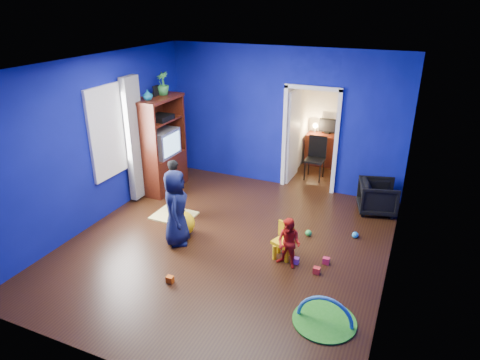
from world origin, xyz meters
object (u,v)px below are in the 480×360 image
at_px(child_black, 175,188).
at_px(toddler_red, 289,243).
at_px(armchair, 378,197).
at_px(folding_chair, 315,159).
at_px(play_mat, 324,321).
at_px(kid_chair, 283,243).
at_px(study_desk, 325,150).
at_px(hopper_ball, 183,223).
at_px(vase, 148,95).
at_px(child_navy, 176,208).
at_px(crt_tv, 162,143).
at_px(tv_armoire, 161,144).

bearing_deg(child_black, toddler_red, -166.16).
height_order(armchair, folding_chair, folding_chair).
bearing_deg(play_mat, kid_chair, 128.81).
distance_m(play_mat, study_desk, 5.58).
height_order(play_mat, folding_chair, folding_chair).
distance_m(hopper_ball, kid_chair, 1.79).
relative_size(toddler_red, vase, 4.09).
xyz_separation_m(child_navy, crt_tv, (-1.38, 1.76, 0.38)).
height_order(child_navy, toddler_red, child_navy).
distance_m(kid_chair, play_mat, 1.53).
bearing_deg(play_mat, crt_tv, 146.70).
distance_m(hopper_ball, study_desk, 4.50).
bearing_deg(vase, play_mat, -30.00).
xyz_separation_m(hopper_ball, play_mat, (2.73, -1.15, -0.20)).
distance_m(tv_armoire, kid_chair, 3.57).
bearing_deg(vase, toddler_red, -22.84).
bearing_deg(child_black, armchair, -123.37).
bearing_deg(kid_chair, study_desk, 114.72).
distance_m(armchair, vase, 4.75).
relative_size(child_navy, crt_tv, 1.83).
distance_m(armchair, crt_tv, 4.37).
height_order(crt_tv, study_desk, crt_tv).
height_order(crt_tv, play_mat, crt_tv).
bearing_deg(child_black, tv_armoire, -14.64).
xyz_separation_m(armchair, child_black, (-3.43, -1.60, 0.23)).
xyz_separation_m(vase, kid_chair, (3.16, -1.19, -1.81)).
xyz_separation_m(child_black, crt_tv, (-0.84, 0.91, 0.48)).
bearing_deg(play_mat, tv_armoire, 146.96).
height_order(child_black, folding_chair, child_black).
bearing_deg(crt_tv, vase, -97.59).
xyz_separation_m(tv_armoire, play_mat, (4.10, -2.67, -0.97)).
bearing_deg(child_black, kid_chair, -162.64).
distance_m(armchair, hopper_ball, 3.67).
xyz_separation_m(tv_armoire, folding_chair, (2.80, 1.79, -0.52)).
bearing_deg(crt_tv, child_navy, -52.04).
distance_m(armchair, toddler_red, 2.58).
distance_m(child_navy, crt_tv, 2.27).
height_order(tv_armoire, kid_chair, tv_armoire).
xyz_separation_m(child_black, study_desk, (1.93, 3.66, -0.17)).
xyz_separation_m(toddler_red, study_desk, (-0.50, 4.44, -0.02)).
height_order(child_black, toddler_red, child_black).
height_order(crt_tv, hopper_ball, crt_tv).
xyz_separation_m(crt_tv, hopper_ball, (1.33, -1.51, -0.81)).
height_order(child_black, study_desk, child_black).
bearing_deg(toddler_red, crt_tv, 165.18).
distance_m(vase, study_desk, 4.47).
bearing_deg(toddler_red, child_navy, -165.24).
distance_m(kid_chair, study_desk, 4.26).
relative_size(hopper_ball, play_mat, 0.53).
relative_size(hopper_ball, kid_chair, 0.85).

